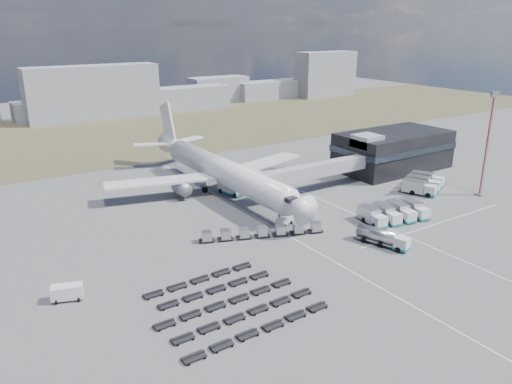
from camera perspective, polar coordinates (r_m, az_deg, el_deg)
ground at (r=91.12m, az=5.96°, el=-5.40°), size 420.00×420.00×0.00m
grass_strip at (r=185.75m, az=-15.96°, el=6.47°), size 420.00×90.00×0.01m
lane_markings at (r=99.14m, az=9.28°, el=-3.50°), size 47.12×110.00×0.01m
terminal at (r=137.64m, az=15.34°, el=4.67°), size 30.40×16.40×11.00m
jet_bridge at (r=113.72m, az=5.84°, el=2.26°), size 30.30×3.80×7.05m
airliner at (r=114.62m, az=-4.15°, el=2.56°), size 51.59×64.53×17.62m
skyline at (r=220.28m, az=-19.52°, el=10.17°), size 316.44×26.04×23.07m
fuel_tanker at (r=90.47m, az=14.31°, el=-5.05°), size 5.14×9.66×3.03m
pushback_tug at (r=96.89m, az=3.22°, el=-3.34°), size 3.77×2.96×1.49m
utility_van at (r=76.29m, az=-20.78°, el=-10.72°), size 4.68×3.22×2.29m
catering_truck at (r=113.83m, az=-2.91°, el=0.48°), size 3.97×6.88×2.97m
service_trucks_near at (r=102.56m, az=15.47°, el=-2.27°), size 13.79×9.15×2.84m
service_trucks_far at (r=122.80m, az=18.58°, el=0.94°), size 12.14×10.96×3.02m
uld_row at (r=91.16m, az=0.71°, el=-4.55°), size 22.25×9.80×1.79m
baggage_dollies at (r=70.82m, az=-3.13°, el=-12.55°), size 23.05×17.93×0.68m
floodlight_mast at (r=121.50m, az=24.93°, el=4.89°), size 2.22×1.80×23.30m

